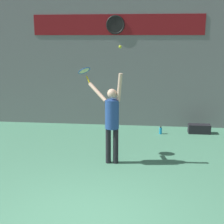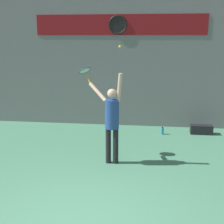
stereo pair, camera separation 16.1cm
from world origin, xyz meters
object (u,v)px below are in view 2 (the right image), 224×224
(tennis_racket, at_px, (85,71))
(equipment_bag, at_px, (201,129))
(water_bottle, at_px, (162,131))
(tennis_ball, at_px, (120,47))
(scoreboard_clock, at_px, (118,25))
(tennis_player, at_px, (112,118))

(tennis_racket, distance_m, equipment_bag, 4.47)
(tennis_racket, height_order, water_bottle, tennis_racket)
(tennis_racket, relative_size, tennis_ball, 6.15)
(water_bottle, bearing_deg, equipment_bag, 9.27)
(scoreboard_clock, height_order, water_bottle, scoreboard_clock)
(tennis_player, relative_size, tennis_racket, 5.25)
(tennis_racket, bearing_deg, water_bottle, 44.65)
(water_bottle, distance_m, equipment_bag, 1.26)
(tennis_ball, relative_size, water_bottle, 0.28)
(equipment_bag, bearing_deg, water_bottle, -170.73)
(tennis_player, distance_m, equipment_bag, 3.85)
(scoreboard_clock, xyz_separation_m, water_bottle, (1.55, -0.86, -3.31))
(tennis_ball, xyz_separation_m, water_bottle, (1.12, 2.58, -2.71))
(tennis_racket, bearing_deg, tennis_player, -32.99)
(scoreboard_clock, height_order, tennis_player, scoreboard_clock)
(tennis_player, distance_m, tennis_ball, 1.69)
(scoreboard_clock, xyz_separation_m, tennis_player, (0.23, -3.35, -2.27))
(water_bottle, bearing_deg, scoreboard_clock, 150.94)
(tennis_ball, height_order, water_bottle, tennis_ball)
(tennis_player, xyz_separation_m, tennis_ball, (0.20, -0.09, 1.67))
(tennis_ball, bearing_deg, scoreboard_clock, 97.12)
(tennis_player, bearing_deg, tennis_racket, 147.01)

